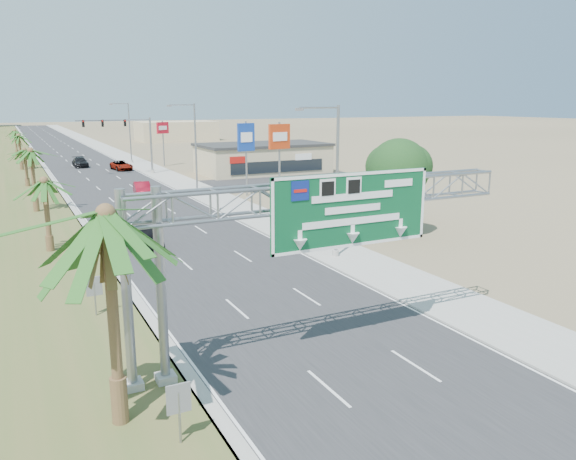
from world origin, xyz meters
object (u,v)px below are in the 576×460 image
(palm_near, at_px, (106,215))
(pole_sign_blue, at_px, (246,140))
(car_mid_lane, at_px, (142,189))
(car_far, at_px, (80,162))
(store_building, at_px, (263,159))
(car_right_lane, at_px, (121,166))
(pole_sign_red_far, at_px, (163,131))
(car_left_lane, at_px, (144,237))
(sign_gantry, at_px, (313,210))
(pole_sign_red_near, at_px, (279,141))
(signal_mast, at_px, (136,140))

(palm_near, xyz_separation_m, pole_sign_blue, (21.15, 40.05, -0.86))
(car_mid_lane, relative_size, car_far, 0.91)
(store_building, distance_m, pole_sign_blue, 20.98)
(car_right_lane, relative_size, car_far, 0.98)
(pole_sign_red_far, bearing_deg, store_building, -53.69)
(store_building, height_order, car_left_lane, store_building)
(palm_near, xyz_separation_m, car_left_lane, (5.81, 22.19, -6.13))
(pole_sign_red_far, bearing_deg, pole_sign_blue, -88.70)
(car_mid_lane, height_order, pole_sign_red_far, pole_sign_red_far)
(sign_gantry, bearing_deg, palm_near, -166.68)
(car_mid_lane, distance_m, pole_sign_red_near, 17.39)
(sign_gantry, distance_m, car_right_lane, 68.93)
(signal_mast, xyz_separation_m, car_mid_lane, (-3.67, -19.07, -4.07))
(palm_near, distance_m, car_mid_lane, 46.57)
(car_mid_lane, bearing_deg, pole_sign_blue, -18.17)
(pole_sign_red_far, bearing_deg, sign_gantry, -99.83)
(car_mid_lane, xyz_separation_m, car_right_lane, (2.53, 25.56, -0.08))
(signal_mast, xyz_separation_m, pole_sign_red_near, (7.17, -31.42, 1.61))
(palm_near, height_order, car_far, palm_near)
(car_left_lane, relative_size, pole_sign_red_far, 0.65)
(signal_mast, height_order, pole_sign_blue, pole_sign_blue)
(car_far, bearing_deg, palm_near, -96.20)
(pole_sign_blue, xyz_separation_m, pole_sign_red_far, (-0.74, 32.65, -0.44))
(palm_near, bearing_deg, car_right_lane, 79.36)
(car_mid_lane, bearing_deg, store_building, 39.34)
(car_far, distance_m, pole_sign_blue, 40.17)
(car_right_lane, distance_m, car_far, 8.82)
(car_mid_lane, relative_size, pole_sign_blue, 0.58)
(palm_near, xyz_separation_m, car_right_lane, (13.23, 70.46, -6.23))
(pole_sign_red_near, distance_m, pole_sign_red_far, 40.16)
(store_building, bearing_deg, pole_sign_red_far, 126.31)
(car_left_lane, bearing_deg, palm_near, -107.05)
(signal_mast, distance_m, pole_sign_blue, 24.90)
(sign_gantry, bearing_deg, pole_sign_blue, 71.16)
(sign_gantry, xyz_separation_m, pole_sign_blue, (13.01, 38.12, 0.02))
(pole_sign_red_near, xyz_separation_m, pole_sign_red_far, (-1.14, 40.14, -0.83))
(signal_mast, bearing_deg, sign_gantry, -95.74)
(palm_near, distance_m, car_left_lane, 23.74)
(pole_sign_red_near, relative_size, pole_sign_red_far, 1.15)
(car_right_lane, height_order, pole_sign_red_near, pole_sign_red_near)
(car_right_lane, height_order, pole_sign_red_far, pole_sign_red_far)
(sign_gantry, distance_m, signal_mast, 62.37)
(signal_mast, relative_size, car_left_lane, 2.19)
(pole_sign_red_near, bearing_deg, pole_sign_blue, 93.01)
(car_left_lane, relative_size, car_right_lane, 0.92)
(car_mid_lane, distance_m, car_far, 32.88)
(palm_near, distance_m, signal_mast, 65.60)
(store_building, relative_size, car_far, 3.47)
(signal_mast, height_order, pole_sign_red_far, signal_mast)
(car_left_lane, relative_size, car_mid_lane, 0.99)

